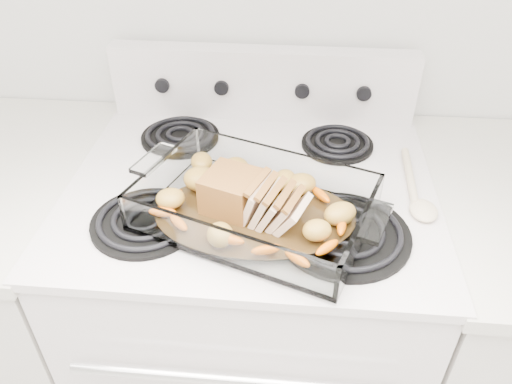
# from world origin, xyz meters

# --- Properties ---
(electric_range) EXTENTS (0.78, 0.70, 1.12)m
(electric_range) POSITION_xyz_m (0.00, 1.66, 0.48)
(electric_range) COLOR silver
(electric_range) RESTS_ON ground
(counter_left) EXTENTS (0.58, 0.68, 0.93)m
(counter_left) POSITION_xyz_m (-0.67, 1.66, 0.47)
(counter_left) COLOR silver
(counter_left) RESTS_ON ground
(counter_right) EXTENTS (0.58, 0.68, 0.93)m
(counter_right) POSITION_xyz_m (0.67, 1.66, 0.47)
(counter_right) COLOR silver
(counter_right) RESTS_ON ground
(baking_dish) EXTENTS (0.42, 0.27, 0.08)m
(baking_dish) POSITION_xyz_m (0.02, 1.52, 0.96)
(baking_dish) COLOR white
(baking_dish) RESTS_ON electric_range
(pork_roast) EXTENTS (0.20, 0.10, 0.08)m
(pork_roast) POSITION_xyz_m (0.00, 1.52, 0.99)
(pork_roast) COLOR brown
(pork_roast) RESTS_ON baking_dish
(roast_vegetables) EXTENTS (0.34, 0.19, 0.04)m
(roast_vegetables) POSITION_xyz_m (0.02, 1.55, 0.97)
(roast_vegetables) COLOR #CD5B00
(roast_vegetables) RESTS_ON baking_dish
(wooden_spoon) EXTENTS (0.05, 0.26, 0.02)m
(wooden_spoon) POSITION_xyz_m (0.34, 1.62, 0.95)
(wooden_spoon) COLOR beige
(wooden_spoon) RESTS_ON electric_range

